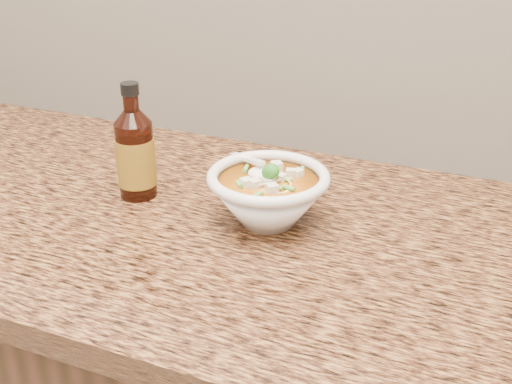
% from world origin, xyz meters
% --- Properties ---
extents(counter_slab, '(4.00, 0.68, 0.04)m').
position_xyz_m(counter_slab, '(0.00, 1.68, 0.88)').
color(counter_slab, '#9B6B39').
rests_on(counter_slab, cabinet).
extents(soup_bowl, '(0.19, 0.18, 0.10)m').
position_xyz_m(soup_bowl, '(-0.01, 1.68, 0.94)').
color(soup_bowl, white).
rests_on(soup_bowl, counter_slab).
extents(hot_sauce_bottle, '(0.08, 0.08, 0.19)m').
position_xyz_m(hot_sauce_bottle, '(-0.24, 1.69, 0.97)').
color(hot_sauce_bottle, '#320E06').
rests_on(hot_sauce_bottle, counter_slab).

